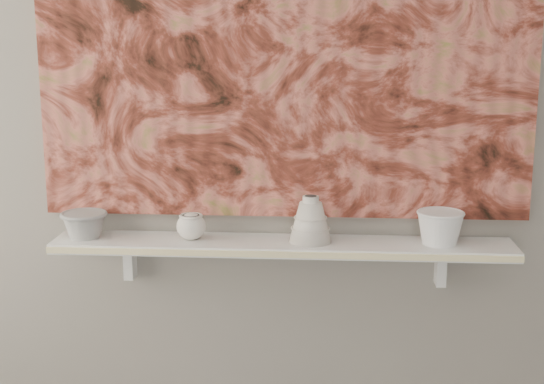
# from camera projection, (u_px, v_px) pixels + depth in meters

# --- Properties ---
(wall_back) EXTENTS (3.60, 0.00, 3.60)m
(wall_back) POSITION_uv_depth(u_px,v_px,m) (284.00, 100.00, 2.30)
(wall_back) COLOR gray
(wall_back) RESTS_ON floor
(shelf) EXTENTS (1.40, 0.18, 0.03)m
(shelf) POSITION_uv_depth(u_px,v_px,m) (282.00, 246.00, 2.30)
(shelf) COLOR white
(shelf) RESTS_ON wall_back
(shelf_stripe) EXTENTS (1.40, 0.01, 0.02)m
(shelf_stripe) POSITION_uv_depth(u_px,v_px,m) (280.00, 255.00, 2.21)
(shelf_stripe) COLOR beige
(shelf_stripe) RESTS_ON shelf
(bracket_left) EXTENTS (0.03, 0.06, 0.12)m
(bracket_left) POSITION_uv_depth(u_px,v_px,m) (130.00, 260.00, 2.41)
(bracket_left) COLOR white
(bracket_left) RESTS_ON wall_back
(bracket_right) EXTENTS (0.03, 0.06, 0.12)m
(bracket_right) POSITION_uv_depth(u_px,v_px,m) (441.00, 266.00, 2.35)
(bracket_right) COLOR white
(bracket_right) RESTS_ON wall_back
(painting) EXTENTS (1.50, 0.02, 1.10)m
(painting) POSITION_uv_depth(u_px,v_px,m) (284.00, 36.00, 2.25)
(painting) COLOR maroon
(painting) RESTS_ON wall_back
(house_motif) EXTENTS (0.09, 0.00, 0.08)m
(house_motif) POSITION_uv_depth(u_px,v_px,m) (433.00, 141.00, 2.27)
(house_motif) COLOR black
(house_motif) RESTS_ON painting
(bowl_grey) EXTENTS (0.18, 0.18, 0.08)m
(bowl_grey) POSITION_uv_depth(u_px,v_px,m) (84.00, 224.00, 2.33)
(bowl_grey) COLOR gray
(bowl_grey) RESTS_ON shelf
(cup_cream) EXTENTS (0.10, 0.10, 0.08)m
(cup_cream) POSITION_uv_depth(u_px,v_px,m) (191.00, 226.00, 2.31)
(cup_cream) COLOR silver
(cup_cream) RESTS_ON shelf
(bell_vessel) EXTENTS (0.16, 0.16, 0.14)m
(bell_vessel) POSITION_uv_depth(u_px,v_px,m) (311.00, 219.00, 2.28)
(bell_vessel) COLOR beige
(bell_vessel) RESTS_ON shelf
(bowl_white) EXTENTS (0.17, 0.17, 0.10)m
(bowl_white) POSITION_uv_depth(u_px,v_px,m) (440.00, 227.00, 2.26)
(bowl_white) COLOR white
(bowl_white) RESTS_ON shelf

